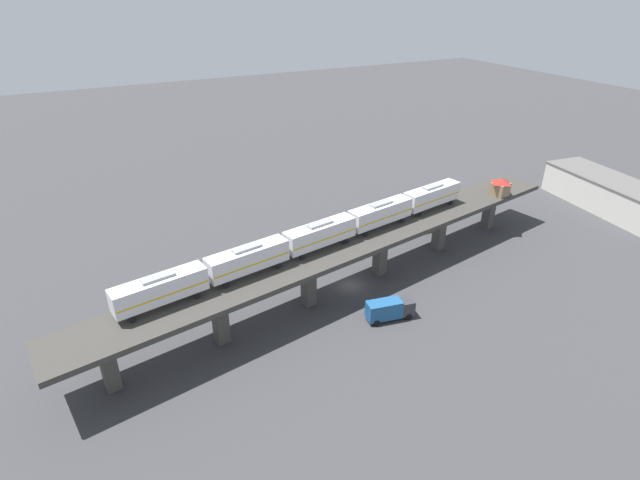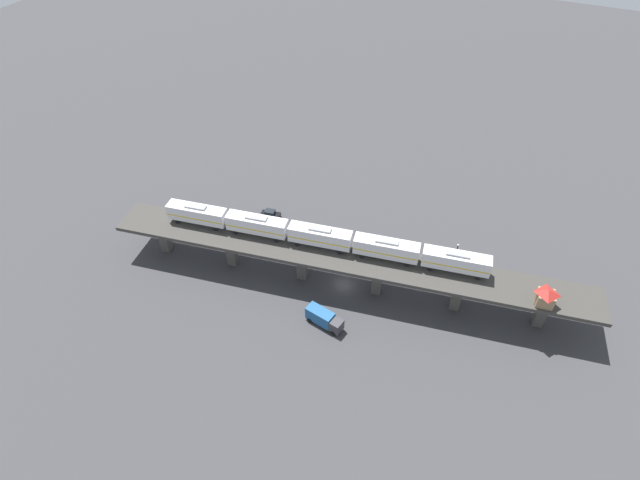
{
  "view_description": "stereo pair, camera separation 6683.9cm",
  "coord_description": "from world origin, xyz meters",
  "px_view_note": "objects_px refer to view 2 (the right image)",
  "views": [
    {
      "loc": [
        59.8,
        -36.09,
        45.15
      ],
      "look_at": [
        -0.45,
        -5.4,
        9.63
      ],
      "focal_mm": 28.0,
      "sensor_mm": 36.0,
      "label": 1
    },
    {
      "loc": [
        62.03,
        24.21,
        73.89
      ],
      "look_at": [
        -0.45,
        -5.4,
        9.63
      ],
      "focal_mm": 28.0,
      "sensor_mm": 36.0,
      "label": 2
    }
  ],
  "objects_px": {
    "signal_hut": "(546,296)",
    "street_car_green": "(473,283)",
    "delivery_truck": "(324,318)",
    "subway_train": "(320,236)",
    "street_car_black": "(270,214)",
    "street_lamp": "(456,255)"
  },
  "relations": [
    {
      "from": "delivery_truck",
      "to": "street_car_black",
      "type": "bearing_deg",
      "value": -133.13
    },
    {
      "from": "street_car_black",
      "to": "street_car_green",
      "type": "xyz_separation_m",
      "value": [
        1.49,
        46.45,
        0.0
      ]
    },
    {
      "from": "delivery_truck",
      "to": "subway_train",
      "type": "bearing_deg",
      "value": -151.28
    },
    {
      "from": "subway_train",
      "to": "street_car_black",
      "type": "distance_m",
      "value": 23.44
    },
    {
      "from": "street_car_black",
      "to": "street_lamp",
      "type": "xyz_separation_m",
      "value": [
        -1.6,
        41.73,
        3.17
      ]
    },
    {
      "from": "subway_train",
      "to": "delivery_truck",
      "type": "height_order",
      "value": "subway_train"
    },
    {
      "from": "street_car_green",
      "to": "street_lamp",
      "type": "distance_m",
      "value": 6.47
    },
    {
      "from": "street_car_green",
      "to": "street_car_black",
      "type": "bearing_deg",
      "value": -91.83
    },
    {
      "from": "street_car_green",
      "to": "street_lamp",
      "type": "bearing_deg",
      "value": -123.19
    },
    {
      "from": "street_car_black",
      "to": "delivery_truck",
      "type": "bearing_deg",
      "value": 46.87
    },
    {
      "from": "subway_train",
      "to": "delivery_truck",
      "type": "xyz_separation_m",
      "value": [
        10.92,
        5.99,
        -8.91
      ]
    },
    {
      "from": "signal_hut",
      "to": "street_car_green",
      "type": "relative_size",
      "value": 0.84
    },
    {
      "from": "signal_hut",
      "to": "street_lamp",
      "type": "distance_m",
      "value": 20.16
    },
    {
      "from": "signal_hut",
      "to": "street_car_green",
      "type": "xyz_separation_m",
      "value": [
        -6.61,
        -11.98,
        -8.99
      ]
    },
    {
      "from": "street_car_green",
      "to": "signal_hut",
      "type": "bearing_deg",
      "value": 61.11
    },
    {
      "from": "street_car_black",
      "to": "subway_train",
      "type": "bearing_deg",
      "value": 57.36
    },
    {
      "from": "signal_hut",
      "to": "street_lamp",
      "type": "height_order",
      "value": "signal_hut"
    },
    {
      "from": "subway_train",
      "to": "street_car_green",
      "type": "bearing_deg",
      "value": 109.37
    },
    {
      "from": "signal_hut",
      "to": "delivery_truck",
      "type": "distance_m",
      "value": 38.23
    },
    {
      "from": "street_car_green",
      "to": "delivery_truck",
      "type": "height_order",
      "value": "delivery_truck"
    },
    {
      "from": "street_car_green",
      "to": "street_lamp",
      "type": "height_order",
      "value": "street_lamp"
    },
    {
      "from": "subway_train",
      "to": "delivery_truck",
      "type": "distance_m",
      "value": 15.32
    }
  ]
}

